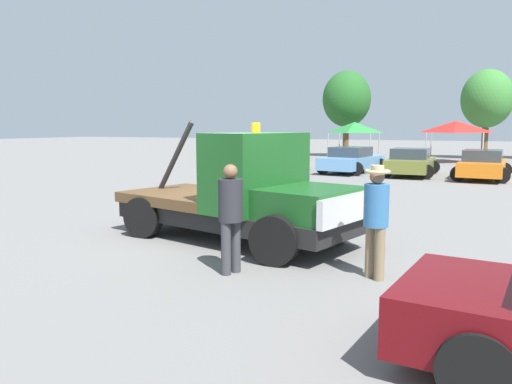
% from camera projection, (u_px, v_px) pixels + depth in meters
% --- Properties ---
extents(ground_plane, '(160.00, 160.00, 0.00)m').
position_uv_depth(ground_plane, '(235.00, 240.00, 10.54)').
color(ground_plane, slate).
extents(tow_truck, '(5.69, 3.29, 2.51)m').
position_uv_depth(tow_truck, '(247.00, 197.00, 10.20)').
color(tow_truck, black).
rests_on(tow_truck, ground).
extents(person_near_truck, '(0.40, 0.40, 1.79)m').
position_uv_depth(person_near_truck, '(376.00, 213.00, 7.72)').
color(person_near_truck, '#847051').
rests_on(person_near_truck, ground).
extents(person_at_hood, '(0.40, 0.40, 1.78)m').
position_uv_depth(person_at_hood, '(231.00, 211.00, 8.01)').
color(person_at_hood, '#38383D').
rests_on(person_at_hood, ground).
extents(parked_car_charcoal, '(2.56, 4.62, 1.34)m').
position_uv_depth(parked_car_charcoal, '(277.00, 159.00, 26.61)').
color(parked_car_charcoal, '#2D2D33').
rests_on(parked_car_charcoal, ground).
extents(parked_car_skyblue, '(2.91, 5.06, 1.34)m').
position_uv_depth(parked_car_skyblue, '(352.00, 160.00, 25.83)').
color(parked_car_skyblue, '#669ED1').
rests_on(parked_car_skyblue, ground).
extents(parked_car_olive, '(2.47, 4.30, 1.34)m').
position_uv_depth(parked_car_olive, '(411.00, 162.00, 24.14)').
color(parked_car_olive, olive).
rests_on(parked_car_olive, ground).
extents(parked_car_orange, '(2.56, 4.72, 1.34)m').
position_uv_depth(parked_car_orange, '(483.00, 165.00, 22.57)').
color(parked_car_orange, orange).
rests_on(parked_car_orange, ground).
extents(canopy_tent_green, '(3.00, 3.00, 2.69)m').
position_uv_depth(canopy_tent_green, '(354.00, 127.00, 35.15)').
color(canopy_tent_green, '#9E9EA3').
rests_on(canopy_tent_green, ground).
extents(canopy_tent_red, '(3.43, 3.43, 2.75)m').
position_uv_depth(canopy_tent_red, '(456.00, 127.00, 32.91)').
color(canopy_tent_red, '#9E9EA3').
rests_on(canopy_tent_red, ground).
extents(tree_center, '(3.75, 3.75, 6.69)m').
position_uv_depth(tree_center, '(347.00, 99.00, 39.00)').
color(tree_center, brown).
rests_on(tree_center, ground).
extents(tree_right, '(3.65, 3.65, 6.51)m').
position_uv_depth(tree_right, '(487.00, 99.00, 36.35)').
color(tree_right, brown).
rests_on(tree_right, ground).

